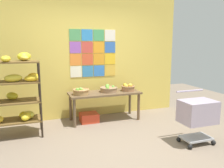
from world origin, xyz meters
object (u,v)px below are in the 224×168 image
(produce_crate_under_table, at_px, (89,118))
(shopping_cart, at_px, (198,114))
(banana_shelf_unit, at_px, (14,89))
(fruit_basket_left, at_px, (109,89))
(fruit_basket_back_left, at_px, (128,87))
(fruit_basket_centre, at_px, (81,91))
(display_table, at_px, (105,96))

(produce_crate_under_table, distance_m, shopping_cart, 2.25)
(produce_crate_under_table, xyz_separation_m, shopping_cart, (1.45, -1.67, 0.43))
(banana_shelf_unit, bearing_deg, fruit_basket_left, 10.34)
(shopping_cart, bearing_deg, produce_crate_under_table, 117.62)
(fruit_basket_back_left, height_order, produce_crate_under_table, fruit_basket_back_left)
(banana_shelf_unit, bearing_deg, fruit_basket_back_left, 7.24)
(shopping_cart, bearing_deg, fruit_basket_back_left, 95.13)
(fruit_basket_centre, xyz_separation_m, produce_crate_under_table, (0.18, 0.05, -0.60))
(fruit_basket_back_left, distance_m, produce_crate_under_table, 1.09)
(fruit_basket_back_left, bearing_deg, produce_crate_under_table, 178.45)
(banana_shelf_unit, distance_m, display_table, 1.84)
(fruit_basket_centre, xyz_separation_m, fruit_basket_left, (0.63, 0.08, -0.01))
(banana_shelf_unit, distance_m, shopping_cart, 3.19)
(fruit_basket_back_left, relative_size, fruit_basket_left, 0.80)
(fruit_basket_left, height_order, shopping_cart, shopping_cart)
(banana_shelf_unit, xyz_separation_m, display_table, (1.78, 0.33, -0.33))
(display_table, height_order, fruit_basket_left, fruit_basket_left)
(fruit_basket_centre, bearing_deg, shopping_cart, -44.79)
(display_table, bearing_deg, banana_shelf_unit, -169.58)
(fruit_basket_centre, distance_m, shopping_cart, 2.30)
(display_table, distance_m, fruit_basket_left, 0.17)
(fruit_basket_centre, bearing_deg, fruit_basket_back_left, 1.46)
(banana_shelf_unit, distance_m, fruit_basket_centre, 1.29)
(display_table, distance_m, fruit_basket_back_left, 0.56)
(banana_shelf_unit, bearing_deg, fruit_basket_centre, 12.12)
(banana_shelf_unit, height_order, produce_crate_under_table, banana_shelf_unit)
(display_table, bearing_deg, fruit_basket_centre, -173.61)
(fruit_basket_centre, relative_size, shopping_cart, 0.39)
(fruit_basket_back_left, height_order, fruit_basket_centre, fruit_basket_back_left)
(fruit_basket_left, bearing_deg, fruit_basket_back_left, -6.22)
(fruit_basket_centre, bearing_deg, display_table, 6.39)
(fruit_basket_centre, bearing_deg, fruit_basket_left, 6.80)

